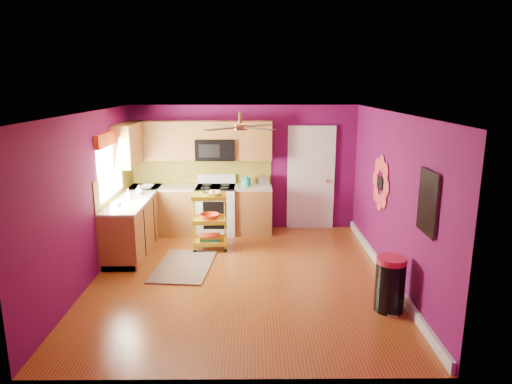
{
  "coord_description": "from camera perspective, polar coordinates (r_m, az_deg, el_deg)",
  "views": [
    {
      "loc": [
        0.17,
        -6.53,
        2.9
      ],
      "look_at": [
        0.23,
        0.4,
        1.25
      ],
      "focal_mm": 32.0,
      "sensor_mm": 36.0,
      "label": 1
    }
  ],
  "objects": [
    {
      "name": "shag_rug",
      "position": [
        7.6,
        -9.0,
        -9.12
      ],
      "size": [
        0.98,
        1.47,
        0.02
      ],
      "primitive_type": "cube",
      "rotation": [
        0.0,
        0.0,
        -0.09
      ],
      "color": "black",
      "rests_on": "ground"
    },
    {
      "name": "panel_door",
      "position": [
        9.27,
        6.86,
        1.61
      ],
      "size": [
        0.95,
        0.11,
        2.15
      ],
      "color": "white",
      "rests_on": "ground"
    },
    {
      "name": "soap_bottle_a",
      "position": [
        8.18,
        -15.69,
        -0.3
      ],
      "size": [
        0.09,
        0.09,
        0.19
      ],
      "primitive_type": "imported",
      "color": "#EA3F72",
      "rests_on": "lower_cabinets"
    },
    {
      "name": "teal_kettle",
      "position": [
        8.99,
        -1.23,
        1.33
      ],
      "size": [
        0.18,
        0.18,
        0.21
      ],
      "color": "#15A094",
      "rests_on": "lower_cabinets"
    },
    {
      "name": "ground",
      "position": [
        7.15,
        -1.83,
        -10.56
      ],
      "size": [
        5.0,
        5.0,
        0.0
      ],
      "primitive_type": "plane",
      "color": "brown",
      "rests_on": "ground"
    },
    {
      "name": "electric_range",
      "position": [
        9.06,
        -5.02,
        -2.14
      ],
      "size": [
        0.76,
        0.66,
        1.13
      ],
      "color": "white",
      "rests_on": "ground"
    },
    {
      "name": "right_wall_art",
      "position": [
        6.68,
        17.46,
        0.18
      ],
      "size": [
        0.04,
        2.74,
        1.04
      ],
      "color": "black",
      "rests_on": "ground"
    },
    {
      "name": "ceiling_fan",
      "position": [
        6.76,
        -1.94,
        8.2
      ],
      "size": [
        1.01,
        1.01,
        0.26
      ],
      "color": "#BF8C3F",
      "rests_on": "ground"
    },
    {
      "name": "lower_cabinets",
      "position": [
        8.84,
        -10.35,
        -3.05
      ],
      "size": [
        2.81,
        2.31,
        0.94
      ],
      "color": "brown",
      "rests_on": "ground"
    },
    {
      "name": "room_envelope",
      "position": [
        6.65,
        -1.71,
        2.4
      ],
      "size": [
        4.54,
        5.04,
        2.52
      ],
      "color": "#5E0A47",
      "rests_on": "ground"
    },
    {
      "name": "left_window",
      "position": [
        8.03,
        -17.82,
        4.42
      ],
      "size": [
        0.08,
        1.35,
        1.08
      ],
      "color": "white",
      "rests_on": "ground"
    },
    {
      "name": "rolling_cart",
      "position": [
        8.14,
        -5.75,
        -3.36
      ],
      "size": [
        0.63,
        0.48,
        1.1
      ],
      "color": "yellow",
      "rests_on": "ground"
    },
    {
      "name": "counter_dish",
      "position": [
        9.01,
        -13.45,
        0.66
      ],
      "size": [
        0.26,
        0.26,
        0.06
      ],
      "primitive_type": "imported",
      "color": "white",
      "rests_on": "lower_cabinets"
    },
    {
      "name": "upper_cabinetry",
      "position": [
        8.89,
        -9.67,
        6.08
      ],
      "size": [
        2.8,
        2.3,
        1.26
      ],
      "color": "brown",
      "rests_on": "ground"
    },
    {
      "name": "trash_can",
      "position": [
        6.28,
        16.41,
        -10.99
      ],
      "size": [
        0.46,
        0.47,
        0.73
      ],
      "color": "black",
      "rests_on": "ground"
    },
    {
      "name": "soap_bottle_b",
      "position": [
        8.51,
        -14.4,
        0.27
      ],
      "size": [
        0.14,
        0.14,
        0.18
      ],
      "primitive_type": "imported",
      "color": "white",
      "rests_on": "lower_cabinets"
    },
    {
      "name": "counter_cup",
      "position": [
        7.79,
        -16.86,
        -1.45
      ],
      "size": [
        0.11,
        0.11,
        0.09
      ],
      "primitive_type": "imported",
      "color": "white",
      "rests_on": "lower_cabinets"
    },
    {
      "name": "toaster",
      "position": [
        9.06,
        0.99,
        1.46
      ],
      "size": [
        0.22,
        0.15,
        0.18
      ],
      "primitive_type": "cube",
      "color": "beige",
      "rests_on": "lower_cabinets"
    }
  ]
}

